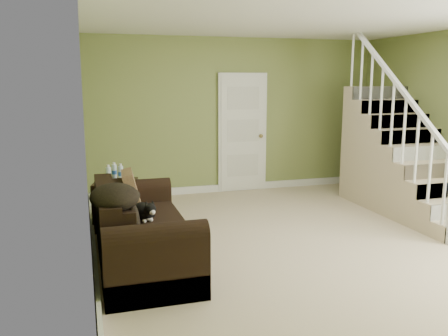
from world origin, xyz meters
TOP-DOWN VIEW (x-y plane):
  - floor at (0.00, 0.00)m, footprint 5.00×5.50m
  - ceiling at (0.00, 0.00)m, footprint 5.00×5.50m
  - wall_back at (0.00, 2.75)m, footprint 5.00×0.04m
  - wall_left at (-2.50, 0.00)m, footprint 0.04×5.50m
  - baseboard_back at (0.00, 2.72)m, footprint 5.00×0.04m
  - baseboard_left at (-2.47, 0.00)m, footprint 0.04×5.50m
  - door at (0.10, 2.71)m, footprint 0.86×0.12m
  - staircase at (1.99, 0.97)m, footprint 1.00×2.51m
  - sofa at (-2.02, -0.17)m, footprint 0.90×2.09m
  - side_table at (-2.16, 1.15)m, footprint 0.63×0.63m
  - cat at (-1.95, -0.10)m, footprint 0.32×0.50m
  - banana at (-1.78, -0.56)m, footprint 0.17×0.21m
  - throw_pillow at (-2.01, 0.47)m, footprint 0.27×0.50m
  - throw_blanket at (-2.27, -0.65)m, footprint 0.45×0.59m

SIDE VIEW (x-z plane):
  - floor at x=0.00m, z-range -0.01..0.01m
  - baseboard_back at x=0.00m, z-range 0.00..0.12m
  - baseboard_left at x=-2.47m, z-range 0.00..0.12m
  - sofa at x=-2.02m, z-range -0.10..0.73m
  - side_table at x=-2.16m, z-range -0.11..0.74m
  - banana at x=-1.78m, z-range 0.45..0.51m
  - cat at x=-1.95m, z-range 0.42..0.67m
  - throw_pillow at x=-2.01m, z-range 0.38..0.88m
  - staircase at x=1.99m, z-range -0.77..2.05m
  - throw_blanket at x=-2.27m, z-range 0.74..0.98m
  - door at x=0.10m, z-range 0.00..2.02m
  - wall_back at x=0.00m, z-range 0.00..2.60m
  - wall_left at x=-2.50m, z-range 0.00..2.60m
  - ceiling at x=0.00m, z-range 2.60..2.60m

